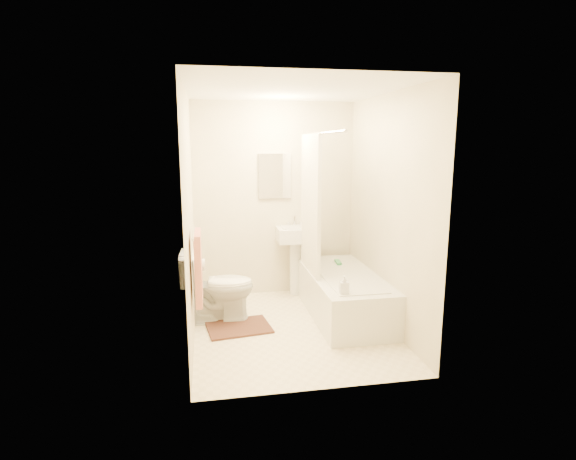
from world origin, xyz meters
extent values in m
plane|color=beige|center=(0.00, 0.00, 0.00)|extent=(2.40, 2.40, 0.00)
plane|color=white|center=(0.00, 0.00, 2.40)|extent=(2.40, 2.40, 0.00)
cube|color=beige|center=(0.00, 1.20, 1.20)|extent=(2.00, 0.02, 2.40)
cube|color=beige|center=(-1.00, 0.00, 1.20)|extent=(0.02, 2.40, 2.40)
cube|color=beige|center=(1.00, 0.00, 1.20)|extent=(0.02, 2.40, 2.40)
cube|color=white|center=(0.00, 1.18, 1.50)|extent=(0.40, 0.03, 0.55)
cylinder|color=silver|center=(0.30, 0.10, 2.00)|extent=(0.03, 1.70, 0.03)
cube|color=silver|center=(0.30, 0.50, 1.22)|extent=(0.04, 0.80, 1.55)
cylinder|color=silver|center=(-0.96, -0.25, 1.10)|extent=(0.02, 0.60, 0.02)
cube|color=#CC7266|center=(-0.93, -0.25, 0.78)|extent=(0.06, 0.45, 0.66)
cylinder|color=white|center=(-0.93, 0.12, 0.70)|extent=(0.11, 0.12, 0.12)
imported|color=white|center=(-0.75, 0.37, 0.38)|extent=(0.79, 0.47, 0.76)
cube|color=#4D261A|center=(-0.55, 0.10, 0.01)|extent=(0.70, 0.57, 0.02)
imported|color=white|center=(0.44, -0.36, 0.56)|extent=(0.09, 0.09, 0.18)
cube|color=#3D9E5A|center=(0.69, 0.71, 0.49)|extent=(0.07, 0.19, 0.04)
camera|label=1|loc=(-0.83, -4.32, 1.91)|focal=28.00mm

